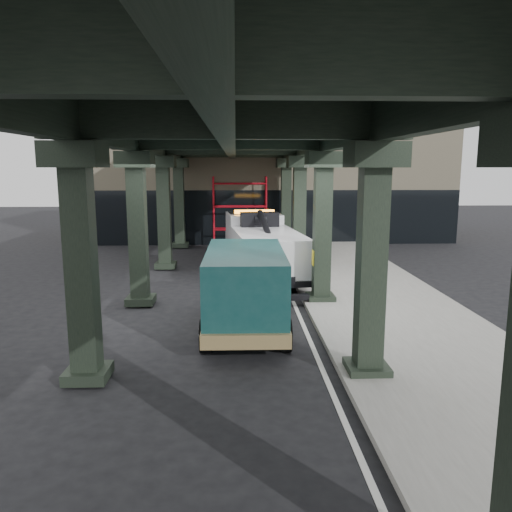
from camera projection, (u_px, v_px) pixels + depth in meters
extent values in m
plane|color=black|center=(244.00, 322.00, 14.72)|extent=(90.00, 90.00, 0.00)
cube|color=gray|center=(376.00, 300.00, 16.85)|extent=(5.00, 40.00, 0.15)
cube|color=silver|center=(294.00, 303.00, 16.75)|extent=(0.12, 38.00, 0.01)
cube|color=black|center=(371.00, 264.00, 10.45)|extent=(0.55, 0.55, 5.00)
cube|color=black|center=(376.00, 155.00, 10.05)|extent=(1.10, 1.10, 0.50)
cube|color=black|center=(367.00, 369.00, 10.85)|extent=(0.90, 0.90, 0.24)
cube|color=black|center=(322.00, 229.00, 16.35)|extent=(0.55, 0.55, 5.00)
cube|color=black|center=(324.00, 160.00, 15.95)|extent=(1.10, 1.10, 0.50)
cube|color=black|center=(321.00, 298.00, 16.75)|extent=(0.90, 0.90, 0.24)
cube|color=black|center=(299.00, 213.00, 22.25)|extent=(0.55, 0.55, 5.00)
cube|color=black|center=(300.00, 162.00, 21.86)|extent=(1.10, 1.10, 0.50)
cube|color=black|center=(298.00, 264.00, 22.66)|extent=(0.90, 0.90, 0.24)
cube|color=black|center=(286.00, 203.00, 28.15)|extent=(0.55, 0.55, 5.00)
cube|color=black|center=(286.00, 163.00, 27.76)|extent=(1.10, 1.10, 0.50)
cube|color=black|center=(285.00, 244.00, 28.56)|extent=(0.90, 0.90, 0.24)
cube|color=black|center=(81.00, 267.00, 10.21)|extent=(0.55, 0.55, 5.00)
cube|color=black|center=(74.00, 155.00, 9.81)|extent=(1.10, 1.10, 0.50)
cube|color=black|center=(88.00, 373.00, 10.61)|extent=(0.90, 0.90, 0.24)
cube|color=black|center=(138.00, 230.00, 16.11)|extent=(0.55, 0.55, 5.00)
cube|color=black|center=(135.00, 159.00, 15.72)|extent=(1.10, 1.10, 0.50)
cube|color=black|center=(141.00, 300.00, 16.52)|extent=(0.90, 0.90, 0.24)
cube|color=black|center=(164.00, 213.00, 22.01)|extent=(0.55, 0.55, 5.00)
cube|color=black|center=(162.00, 162.00, 21.62)|extent=(1.10, 1.10, 0.50)
cube|color=black|center=(166.00, 265.00, 22.42)|extent=(0.90, 0.90, 0.24)
cube|color=black|center=(179.00, 204.00, 27.92)|extent=(0.55, 0.55, 5.00)
cube|color=black|center=(178.00, 163.00, 27.52)|extent=(1.10, 1.10, 0.50)
cube|color=black|center=(180.00, 245.00, 28.32)|extent=(0.90, 0.90, 0.24)
cube|color=black|center=(324.00, 134.00, 15.81)|extent=(0.35, 32.00, 1.10)
cube|color=black|center=(134.00, 133.00, 15.58)|extent=(0.35, 32.00, 1.10)
cube|color=black|center=(230.00, 134.00, 15.70)|extent=(0.35, 32.00, 1.10)
cube|color=black|center=(230.00, 111.00, 15.57)|extent=(7.40, 32.00, 0.30)
cube|color=#C6B793|center=(269.00, 175.00, 33.77)|extent=(22.00, 10.00, 8.00)
cylinder|color=red|center=(214.00, 211.00, 28.96)|extent=(0.08, 0.08, 4.00)
cylinder|color=red|center=(213.00, 212.00, 28.18)|extent=(0.08, 0.08, 4.00)
cylinder|color=red|center=(266.00, 211.00, 29.08)|extent=(0.08, 0.08, 4.00)
cylinder|color=red|center=(266.00, 212.00, 28.30)|extent=(0.08, 0.08, 4.00)
cylinder|color=red|center=(240.00, 228.00, 29.20)|extent=(3.00, 0.08, 0.08)
cylinder|color=red|center=(240.00, 206.00, 28.97)|extent=(3.00, 0.08, 0.08)
cylinder|color=red|center=(240.00, 183.00, 28.74)|extent=(3.00, 0.08, 0.08)
cube|color=black|center=(263.00, 261.00, 20.51)|extent=(1.83, 7.53, 0.25)
cube|color=silver|center=(254.00, 233.00, 22.84)|extent=(2.60, 2.64, 1.79)
cube|color=silver|center=(250.00, 240.00, 23.94)|extent=(2.40, 0.96, 0.90)
cube|color=black|center=(253.00, 222.00, 22.99)|extent=(2.32, 1.53, 0.85)
cube|color=silver|center=(268.00, 250.00, 19.29)|extent=(2.94, 5.22, 1.39)
cube|color=orange|center=(254.00, 212.00, 22.47)|extent=(1.81, 0.48, 0.16)
cube|color=black|center=(260.00, 219.00, 21.05)|extent=(1.65, 0.77, 0.60)
cylinder|color=black|center=(267.00, 230.00, 19.35)|extent=(0.63, 3.49, 1.34)
cube|color=black|center=(281.00, 291.00, 16.99)|extent=(0.45, 1.42, 0.18)
cube|color=black|center=(285.00, 298.00, 16.32)|extent=(1.61, 0.43, 0.18)
cylinder|color=black|center=(229.00, 254.00, 23.14)|extent=(0.47, 1.13, 1.10)
cylinder|color=silver|center=(229.00, 254.00, 23.14)|extent=(0.45, 0.64, 0.60)
cylinder|color=black|center=(276.00, 253.00, 23.47)|extent=(0.47, 1.13, 1.10)
cylinder|color=silver|center=(276.00, 253.00, 23.47)|extent=(0.45, 0.64, 0.60)
cylinder|color=black|center=(238.00, 268.00, 19.94)|extent=(0.47, 1.13, 1.10)
cylinder|color=silver|center=(238.00, 268.00, 19.94)|extent=(0.45, 0.64, 0.60)
cylinder|color=black|center=(291.00, 266.00, 20.27)|extent=(0.47, 1.13, 1.10)
cylinder|color=silver|center=(291.00, 266.00, 20.27)|extent=(0.45, 0.64, 0.60)
cylinder|color=black|center=(242.00, 274.00, 18.68)|extent=(0.47, 1.13, 1.10)
cylinder|color=silver|center=(242.00, 274.00, 18.68)|extent=(0.45, 0.64, 0.60)
cylinder|color=black|center=(299.00, 273.00, 19.01)|extent=(0.47, 1.13, 1.10)
cylinder|color=silver|center=(299.00, 273.00, 19.01)|extent=(0.45, 0.64, 0.60)
cube|color=#113C3C|center=(245.00, 278.00, 16.34)|extent=(2.04, 1.11, 0.89)
cube|color=#113C3C|center=(245.00, 285.00, 13.60)|extent=(2.13, 4.47, 1.93)
cube|color=#967E4C|center=(245.00, 309.00, 14.13)|extent=(2.18, 5.56, 0.35)
cube|color=black|center=(245.00, 256.00, 15.82)|extent=(1.93, 0.45, 0.82)
cube|color=black|center=(245.00, 265.00, 13.81)|extent=(2.15, 3.58, 0.54)
cube|color=silver|center=(245.00, 286.00, 16.93)|extent=(1.98, 0.14, 0.30)
cylinder|color=black|center=(215.00, 294.00, 16.36)|extent=(0.29, 0.83, 0.83)
cylinder|color=silver|center=(215.00, 294.00, 16.36)|extent=(0.32, 0.46, 0.46)
cylinder|color=black|center=(275.00, 293.00, 16.41)|extent=(0.29, 0.83, 0.83)
cylinder|color=silver|center=(275.00, 293.00, 16.41)|extent=(0.32, 0.46, 0.46)
cylinder|color=black|center=(206.00, 336.00, 12.28)|extent=(0.29, 0.83, 0.83)
cylinder|color=silver|center=(206.00, 336.00, 12.28)|extent=(0.32, 0.46, 0.46)
cylinder|color=black|center=(286.00, 335.00, 12.33)|extent=(0.29, 0.83, 0.83)
cylinder|color=silver|center=(286.00, 335.00, 12.33)|extent=(0.32, 0.46, 0.46)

